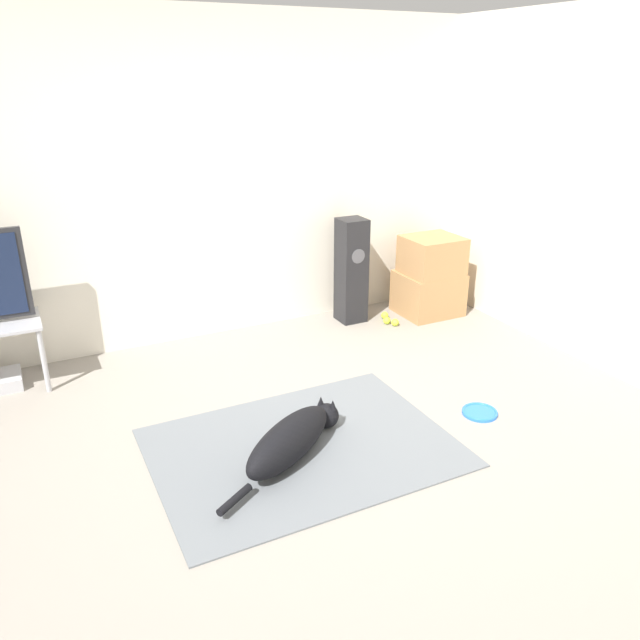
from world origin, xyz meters
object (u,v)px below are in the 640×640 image
(frisbee, at_px, (480,412))
(cardboard_box_upper, at_px, (432,255))
(dog, at_px, (292,439))
(tennis_ball_loose_on_carpet, at_px, (395,322))
(cardboard_box_lower, at_px, (428,293))
(tennis_ball_by_boxes, at_px, (385,315))
(tennis_ball_near_speaker, at_px, (387,320))
(floor_speaker, at_px, (351,271))

(frisbee, distance_m, cardboard_box_upper, 1.90)
(dog, distance_m, tennis_ball_loose_on_carpet, 2.19)
(frisbee, bearing_deg, tennis_ball_loose_on_carpet, 77.77)
(frisbee, relative_size, cardboard_box_lower, 0.44)
(dog, bearing_deg, cardboard_box_upper, 36.80)
(tennis_ball_by_boxes, bearing_deg, cardboard_box_upper, -8.20)
(dog, xyz_separation_m, frisbee, (1.31, -0.09, -0.12))
(dog, relative_size, cardboard_box_upper, 2.01)
(cardboard_box_upper, bearing_deg, frisbee, -115.22)
(frisbee, xyz_separation_m, tennis_ball_near_speaker, (0.29, 1.60, 0.02))
(cardboard_box_upper, xyz_separation_m, tennis_ball_loose_on_carpet, (-0.45, -0.12, -0.52))
(dog, relative_size, tennis_ball_loose_on_carpet, 14.73)
(cardboard_box_upper, height_order, tennis_ball_loose_on_carpet, cardboard_box_upper)
(cardboard_box_lower, xyz_separation_m, tennis_ball_near_speaker, (-0.48, -0.07, -0.16))
(tennis_ball_by_boxes, height_order, tennis_ball_loose_on_carpet, same)
(cardboard_box_lower, relative_size, tennis_ball_by_boxes, 8.03)
(cardboard_box_lower, bearing_deg, tennis_ball_by_boxes, 174.17)
(cardboard_box_lower, xyz_separation_m, floor_speaker, (-0.72, 0.17, 0.27))
(frisbee, bearing_deg, cardboard_box_lower, 65.08)
(dog, bearing_deg, frisbee, -3.78)
(frisbee, height_order, cardboard_box_lower, cardboard_box_lower)
(dog, height_order, tennis_ball_near_speaker, dog)
(frisbee, bearing_deg, tennis_ball_near_speaker, 79.68)
(floor_speaker, distance_m, tennis_ball_loose_on_carpet, 0.60)
(frisbee, height_order, cardboard_box_upper, cardboard_box_upper)
(frisbee, height_order, floor_speaker, floor_speaker)
(frisbee, xyz_separation_m, floor_speaker, (0.05, 1.83, 0.45))
(tennis_ball_loose_on_carpet, bearing_deg, dog, -138.77)
(frisbee, bearing_deg, cardboard_box_upper, 64.78)
(tennis_ball_near_speaker, distance_m, tennis_ball_loose_on_carpet, 0.08)
(cardboard_box_upper, xyz_separation_m, tennis_ball_near_speaker, (-0.49, -0.05, -0.52))
(floor_speaker, relative_size, tennis_ball_by_boxes, 14.01)
(tennis_ball_by_boxes, height_order, tennis_ball_near_speaker, same)
(dog, height_order, cardboard_box_upper, cardboard_box_upper)
(cardboard_box_upper, height_order, tennis_ball_near_speaker, cardboard_box_upper)
(cardboard_box_lower, relative_size, cardboard_box_upper, 1.09)
(frisbee, distance_m, tennis_ball_near_speaker, 1.62)
(tennis_ball_loose_on_carpet, bearing_deg, floor_speaker, 132.32)
(dog, height_order, tennis_ball_by_boxes, dog)
(cardboard_box_lower, height_order, tennis_ball_by_boxes, cardboard_box_lower)
(frisbee, height_order, tennis_ball_loose_on_carpet, tennis_ball_loose_on_carpet)
(dog, xyz_separation_m, cardboard_box_lower, (2.09, 1.58, 0.06))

